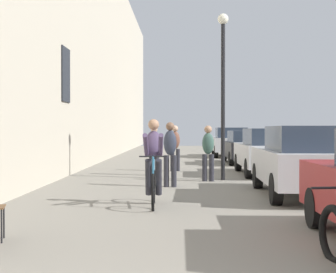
{
  "coord_description": "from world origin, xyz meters",
  "views": [
    {
      "loc": [
        0.4,
        -2.58,
        1.52
      ],
      "look_at": [
        -0.05,
        16.26,
        1.24
      ],
      "focal_mm": 56.15,
      "sensor_mm": 36.0,
      "label": 1
    }
  ],
  "objects": [
    {
      "name": "cyclist_on_bicycle",
      "position": [
        -0.14,
        7.78,
        0.81
      ],
      "size": [
        0.52,
        1.76,
        1.74
      ],
      "color": "black",
      "rests_on": "ground_plane"
    },
    {
      "name": "parked_car_fourth",
      "position": [
        3.21,
        20.25,
        0.74
      ],
      "size": [
        1.78,
        4.06,
        1.43
      ],
      "color": "black",
      "rests_on": "ground_plane"
    },
    {
      "name": "pedestrian_mid",
      "position": [
        1.2,
        12.57,
        0.9
      ],
      "size": [
        0.36,
        0.27,
        1.61
      ],
      "color": "#26262D",
      "rests_on": "ground_plane"
    },
    {
      "name": "pedestrian_near",
      "position": [
        0.13,
        11.05,
        0.95
      ],
      "size": [
        0.37,
        0.28,
        1.69
      ],
      "color": "#26262D",
      "rests_on": "ground_plane"
    },
    {
      "name": "pedestrian_furthest",
      "position": [
        0.21,
        16.15,
        0.92
      ],
      "size": [
        0.35,
        0.25,
        1.63
      ],
      "color": "#26262D",
      "rests_on": "ground_plane"
    },
    {
      "name": "parked_car_second",
      "position": [
        3.16,
        9.19,
        0.82
      ],
      "size": [
        1.95,
        4.47,
        1.58
      ],
      "color": "#B7B7BC",
      "rests_on": "ground_plane"
    },
    {
      "name": "parked_car_third",
      "position": [
        3.27,
        14.69,
        0.79
      ],
      "size": [
        1.82,
        4.29,
        1.52
      ],
      "color": "#B7B7BC",
      "rests_on": "ground_plane"
    },
    {
      "name": "street_lamp",
      "position": [
        1.65,
        12.91,
        3.11
      ],
      "size": [
        0.32,
        0.32,
        4.9
      ],
      "color": "black",
      "rests_on": "ground_plane"
    },
    {
      "name": "parked_car_fifth",
      "position": [
        3.1,
        25.84,
        0.82
      ],
      "size": [
        1.94,
        4.46,
        1.58
      ],
      "color": "#B7B7BC",
      "rests_on": "ground_plane"
    },
    {
      "name": "pedestrian_far",
      "position": [
        -0.45,
        14.42,
        0.9
      ],
      "size": [
        0.38,
        0.29,
        1.61
      ],
      "color": "#26262D",
      "rests_on": "ground_plane"
    },
    {
      "name": "building_facade_left",
      "position": [
        -3.45,
        14.0,
        5.19
      ],
      "size": [
        0.54,
        68.0,
        10.39
      ],
      "color": "#B7AD99",
      "rests_on": "ground_plane"
    }
  ]
}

